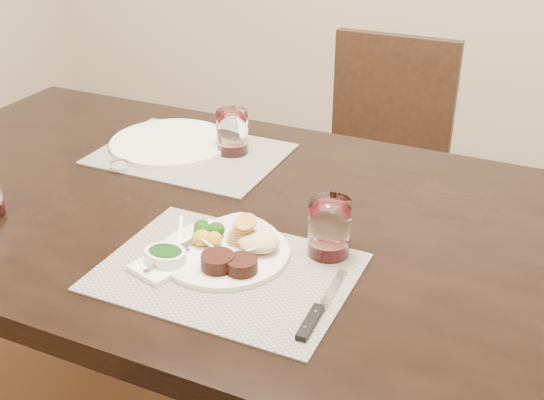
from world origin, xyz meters
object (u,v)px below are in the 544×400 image
at_px(far_plate, 171,143).
at_px(steak_knife, 316,314).
at_px(chair_far, 380,158).
at_px(dinner_plate, 229,251).
at_px(wine_glass_near, 329,231).
at_px(cracker_bowl, 237,238).

bearing_deg(far_plate, steak_knife, -40.29).
bearing_deg(chair_far, dinner_plate, -89.15).
distance_m(steak_knife, far_plate, 0.80).
height_order(chair_far, wine_glass_near, chair_far).
height_order(chair_far, dinner_plate, chair_far).
bearing_deg(far_plate, cracker_bowl, -43.94).
relative_size(cracker_bowl, far_plate, 0.59).
bearing_deg(wine_glass_near, cracker_bowl, -162.41).
relative_size(chair_far, wine_glass_near, 8.02).
bearing_deg(far_plate, wine_glass_near, -30.00).
bearing_deg(dinner_plate, far_plate, 114.65).
bearing_deg(steak_knife, far_plate, 137.44).
xyz_separation_m(dinner_plate, far_plate, (-0.40, 0.42, -0.01)).
bearing_deg(cracker_bowl, steak_knife, -32.69).
xyz_separation_m(cracker_bowl, far_plate, (-0.39, 0.38, -0.01)).
bearing_deg(steak_knife, chair_far, 98.66).
height_order(chair_far, steak_knife, chair_far).
height_order(dinner_plate, cracker_bowl, cracker_bowl).
xyz_separation_m(steak_knife, wine_glass_near, (-0.05, 0.20, 0.05)).
height_order(steak_knife, far_plate, far_plate).
relative_size(steak_knife, cracker_bowl, 1.19).
bearing_deg(far_plate, chair_far, 61.42).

